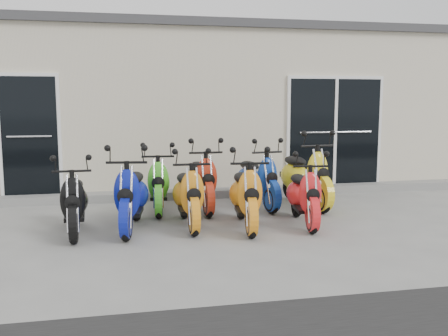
{
  "coord_description": "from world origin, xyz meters",
  "views": [
    {
      "loc": [
        -1.62,
        -7.2,
        1.85
      ],
      "look_at": [
        0.0,
        0.6,
        0.75
      ],
      "focal_mm": 40.0,
      "sensor_mm": 36.0,
      "label": 1
    }
  ],
  "objects": [
    {
      "name": "scooter_back_blue",
      "position": [
        0.66,
        0.97,
        0.61
      ],
      "size": [
        0.84,
        1.73,
        1.23
      ],
      "primitive_type": null,
      "rotation": [
        0.0,
        0.0,
        0.15
      ],
      "color": "#103796",
      "rests_on": "ground"
    },
    {
      "name": "scooter_front_blue",
      "position": [
        -1.49,
        -0.14,
        0.63
      ],
      "size": [
        0.87,
        1.78,
        1.26
      ],
      "primitive_type": null,
      "rotation": [
        0.0,
        0.0,
        -0.15
      ],
      "color": "#0D1993",
      "rests_on": "ground"
    },
    {
      "name": "building",
      "position": [
        0.0,
        5.2,
        1.6
      ],
      "size": [
        14.0,
        6.0,
        3.2
      ],
      "primitive_type": "cube",
      "color": "beige",
      "rests_on": "ground"
    },
    {
      "name": "scooter_front_orange_b",
      "position": [
        0.12,
        -0.36,
        0.61
      ],
      "size": [
        0.78,
        1.71,
        1.22
      ],
      "primitive_type": null,
      "rotation": [
        0.0,
        0.0,
        -0.11
      ],
      "color": "orange",
      "rests_on": "ground"
    },
    {
      "name": "scooter_back_red",
      "position": [
        -0.31,
        0.95,
        0.62
      ],
      "size": [
        0.65,
        1.7,
        1.25
      ],
      "primitive_type": null,
      "rotation": [
        0.0,
        0.0,
        0.02
      ],
      "color": "#AE2A14",
      "rests_on": "ground"
    },
    {
      "name": "scooter_front_orange_a",
      "position": [
        -0.68,
        -0.12,
        0.6
      ],
      "size": [
        0.59,
        1.62,
        1.19
      ],
      "primitive_type": null,
      "rotation": [
        0.0,
        0.0,
        0.0
      ],
      "color": "orange",
      "rests_on": "ground"
    },
    {
      "name": "scooter_front_black",
      "position": [
        -2.27,
        -0.19,
        0.57
      ],
      "size": [
        0.64,
        1.58,
        1.15
      ],
      "primitive_type": null,
      "rotation": [
        0.0,
        0.0,
        0.05
      ],
      "color": "black",
      "rests_on": "ground"
    },
    {
      "name": "door_left",
      "position": [
        -3.2,
        2.17,
        1.26
      ],
      "size": [
        1.07,
        0.08,
        2.22
      ],
      "primitive_type": "cube",
      "color": "black",
      "rests_on": "front_step"
    },
    {
      "name": "scooter_back_yellow",
      "position": [
        1.5,
        0.88,
        0.68
      ],
      "size": [
        0.86,
        1.89,
        1.35
      ],
      "primitive_type": null,
      "rotation": [
        0.0,
        0.0,
        0.11
      ],
      "color": "yellow",
      "rests_on": "ground"
    },
    {
      "name": "roof_cap",
      "position": [
        0.0,
        5.2,
        3.28
      ],
      "size": [
        14.2,
        6.2,
        0.16
      ],
      "primitive_type": "cube",
      "color": "#3F3F42",
      "rests_on": "building"
    },
    {
      "name": "door_right",
      "position": [
        2.6,
        2.17,
        1.26
      ],
      "size": [
        2.02,
        0.08,
        2.22
      ],
      "primitive_type": "cube",
      "color": "black",
      "rests_on": "front_step"
    },
    {
      "name": "scooter_back_green",
      "position": [
        -1.03,
        1.0,
        0.59
      ],
      "size": [
        0.71,
        1.65,
        1.19
      ],
      "primitive_type": null,
      "rotation": [
        0.0,
        0.0,
        -0.08
      ],
      "color": "green",
      "rests_on": "ground"
    },
    {
      "name": "ground",
      "position": [
        0.0,
        0.0,
        0.0
      ],
      "size": [
        80.0,
        80.0,
        0.0
      ],
      "primitive_type": "plane",
      "color": "gray",
      "rests_on": "ground"
    },
    {
      "name": "scooter_front_red",
      "position": [
        1.01,
        -0.35,
        0.57
      ],
      "size": [
        0.76,
        1.61,
        1.14
      ],
      "primitive_type": null,
      "rotation": [
        0.0,
        0.0,
        -0.13
      ],
      "color": "red",
      "rests_on": "ground"
    },
    {
      "name": "front_step",
      "position": [
        0.0,
        2.02,
        0.07
      ],
      "size": [
        14.0,
        0.4,
        0.15
      ],
      "primitive_type": "cube",
      "color": "gray",
      "rests_on": "ground"
    }
  ]
}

